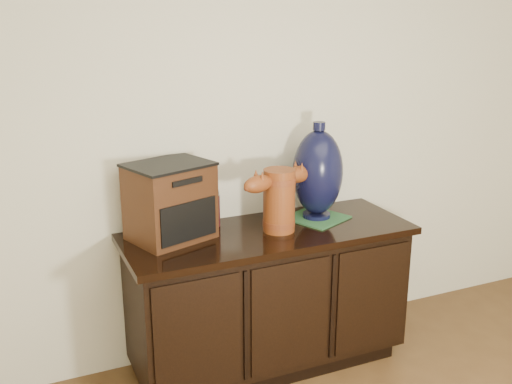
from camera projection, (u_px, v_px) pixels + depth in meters
name	position (u px, v px, depth m)	size (l,w,h in m)	color
sideboard	(268.00, 297.00, 3.10)	(1.46, 0.56, 0.75)	black
terracotta_vessel	(279.00, 197.00, 2.94)	(0.45, 0.21, 0.32)	brown
tv_radio	(170.00, 201.00, 2.84)	(0.45, 0.40, 0.37)	#3C1F0F
green_mat	(316.00, 217.00, 3.17)	(0.27, 0.27, 0.01)	#2A5D33
lamp_base	(318.00, 173.00, 3.10)	(0.35, 0.35, 0.51)	black
spray_can	(214.00, 209.00, 3.03)	(0.06, 0.06, 0.19)	#540E1A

